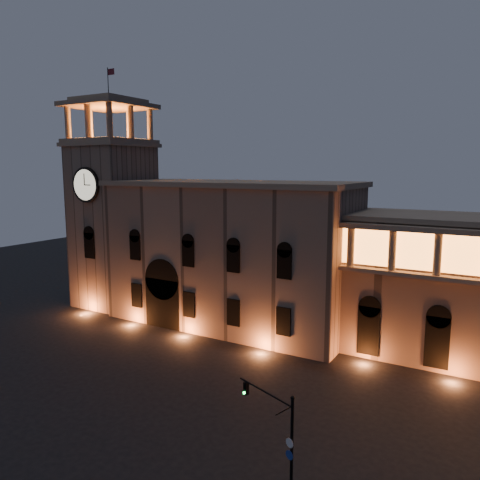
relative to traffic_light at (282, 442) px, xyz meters
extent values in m
plane|color=black|center=(-16.95, 3.74, -3.52)|extent=(160.00, 160.00, 0.00)
cube|color=#806654|center=(-18.95, 25.74, 4.98)|extent=(30.00, 12.00, 17.00)
cube|color=gray|center=(-18.95, 25.74, 13.78)|extent=(30.80, 12.80, 0.60)
cube|color=black|center=(-24.95, 20.34, -0.52)|extent=(5.00, 1.40, 6.00)
cylinder|color=black|center=(-24.95, 20.34, 2.48)|extent=(5.00, 1.40, 5.00)
cube|color=orange|center=(-24.95, 20.14, -0.72)|extent=(4.20, 0.20, 5.00)
cube|color=#806654|center=(-37.45, 24.74, 7.48)|extent=(9.00, 9.00, 22.00)
cube|color=gray|center=(-37.45, 24.74, 18.73)|extent=(9.80, 9.80, 0.50)
cylinder|color=black|center=(-37.45, 20.06, 13.48)|extent=(4.60, 0.35, 4.60)
cylinder|color=beige|center=(-37.45, 19.92, 13.48)|extent=(4.00, 0.12, 4.00)
cube|color=gray|center=(-37.45, 24.74, 19.23)|extent=(9.40, 9.40, 0.50)
cube|color=orange|center=(-37.45, 24.74, 19.53)|extent=(6.80, 6.80, 0.15)
cylinder|color=gray|center=(-41.25, 20.94, 21.58)|extent=(0.76, 0.76, 4.20)
cylinder|color=gray|center=(-37.45, 20.94, 21.58)|extent=(0.76, 0.76, 4.20)
cylinder|color=gray|center=(-33.65, 20.94, 21.58)|extent=(0.76, 0.76, 4.20)
cylinder|color=gray|center=(-41.25, 28.54, 21.58)|extent=(0.76, 0.76, 4.20)
cylinder|color=gray|center=(-37.45, 28.54, 21.58)|extent=(0.76, 0.76, 4.20)
cylinder|color=gray|center=(-33.65, 28.54, 21.58)|extent=(0.76, 0.76, 4.20)
cylinder|color=gray|center=(-41.25, 24.74, 21.58)|extent=(0.76, 0.76, 4.20)
cylinder|color=gray|center=(-33.65, 24.74, 21.58)|extent=(0.76, 0.76, 4.20)
cube|color=gray|center=(-37.45, 24.74, 23.98)|extent=(9.80, 9.80, 0.60)
cube|color=gray|center=(-37.45, 24.74, 24.58)|extent=(7.50, 7.50, 0.60)
cylinder|color=black|center=(-37.45, 24.74, 26.88)|extent=(0.10, 0.10, 4.00)
plane|color=#5A1923|center=(-36.85, 24.74, 28.28)|extent=(1.20, 0.00, 1.20)
cylinder|color=gray|center=(-2.95, 22.24, 7.98)|extent=(0.70, 0.70, 4.00)
cylinder|color=gray|center=(1.05, 22.24, 7.98)|extent=(0.70, 0.70, 4.00)
cylinder|color=gray|center=(5.05, 22.24, 7.98)|extent=(0.70, 0.70, 4.00)
cylinder|color=black|center=(0.77, -0.30, -0.28)|extent=(0.19, 0.19, 6.48)
sphere|color=black|center=(0.77, -0.30, 3.05)|extent=(0.26, 0.26, 0.26)
cylinder|color=black|center=(-1.38, 0.56, 2.50)|extent=(4.35, 1.81, 0.11)
cube|color=black|center=(-3.02, 1.20, 2.03)|extent=(0.35, 0.34, 0.79)
cylinder|color=#0CE53F|center=(-3.08, 1.07, 1.78)|extent=(0.18, 0.13, 0.17)
cylinder|color=silver|center=(0.68, -0.40, 0.37)|extent=(0.53, 0.24, 0.56)
cylinder|color=navy|center=(0.68, -0.40, -0.37)|extent=(0.53, 0.24, 0.56)
camera|label=1|loc=(10.34, -22.70, 15.59)|focal=35.00mm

